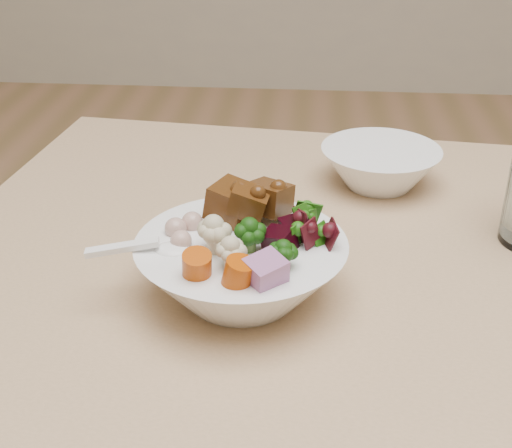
% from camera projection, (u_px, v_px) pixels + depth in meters
% --- Properties ---
extents(food_bowl, '(0.20, 0.20, 0.11)m').
position_uv_depth(food_bowl, '(243.00, 265.00, 0.66)').
color(food_bowl, white).
rests_on(food_bowl, dining_table).
extents(soup_spoon, '(0.10, 0.03, 0.02)m').
position_uv_depth(soup_spoon, '(160.00, 250.00, 0.64)').
color(soup_spoon, white).
rests_on(soup_spoon, food_bowl).
extents(side_bowl, '(0.15, 0.15, 0.05)m').
position_uv_depth(side_bowl, '(380.00, 167.00, 0.88)').
color(side_bowl, white).
rests_on(side_bowl, dining_table).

